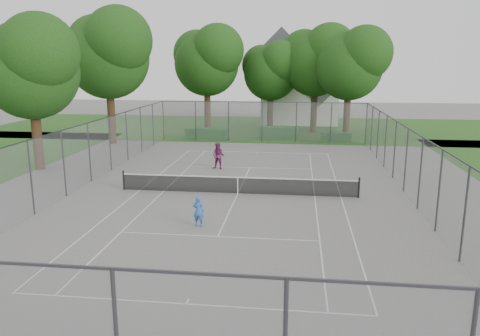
# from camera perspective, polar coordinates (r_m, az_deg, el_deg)

# --- Properties ---
(ground) EXTENTS (120.00, 120.00, 0.00)m
(ground) POSITION_cam_1_polar(r_m,az_deg,el_deg) (25.32, -0.28, -3.15)
(ground) COLOR slate
(ground) RESTS_ON ground
(grass_far) EXTENTS (60.00, 20.00, 0.00)m
(grass_far) POSITION_cam_1_polar(r_m,az_deg,el_deg) (50.71, 3.48, 4.93)
(grass_far) COLOR #214C15
(grass_far) RESTS_ON ground
(court_markings) EXTENTS (11.03, 23.83, 0.01)m
(court_markings) POSITION_cam_1_polar(r_m,az_deg,el_deg) (25.31, -0.28, -3.14)
(court_markings) COLOR silver
(court_markings) RESTS_ON ground
(tennis_net) EXTENTS (12.87, 0.10, 1.10)m
(tennis_net) POSITION_cam_1_polar(r_m,az_deg,el_deg) (25.18, -0.28, -2.03)
(tennis_net) COLOR black
(tennis_net) RESTS_ON ground
(perimeter_fence) EXTENTS (18.08, 34.08, 3.52)m
(perimeter_fence) POSITION_cam_1_polar(r_m,az_deg,el_deg) (24.88, -0.28, 0.86)
(perimeter_fence) COLOR #38383D
(perimeter_fence) RESTS_ON ground
(tree_far_left) EXTENTS (7.37, 6.73, 10.60)m
(tree_far_left) POSITION_cam_1_polar(r_m,az_deg,el_deg) (47.67, -3.98, 13.20)
(tree_far_left) COLOR #352213
(tree_far_left) RESTS_ON ground
(tree_far_midleft) EXTENTS (6.31, 5.76, 9.08)m
(tree_far_midleft) POSITION_cam_1_polar(r_m,az_deg,el_deg) (48.46, 3.86, 11.95)
(tree_far_midleft) COLOR #352213
(tree_far_midleft) RESTS_ON ground
(tree_far_midright) EXTENTS (7.38, 6.74, 10.62)m
(tree_far_midright) POSITION_cam_1_polar(r_m,az_deg,el_deg) (47.67, 9.33, 13.08)
(tree_far_midright) COLOR #352213
(tree_far_midright) RESTS_ON ground
(tree_far_right) EXTENTS (7.09, 6.47, 10.19)m
(tree_far_right) POSITION_cam_1_polar(r_m,az_deg,el_deg) (45.18, 13.33, 12.55)
(tree_far_right) COLOR #352213
(tree_far_right) RESTS_ON ground
(tree_side_back) EXTENTS (7.95, 7.26, 11.43)m
(tree_side_back) POSITION_cam_1_polar(r_m,az_deg,el_deg) (41.75, -15.77, 13.60)
(tree_side_back) COLOR #352213
(tree_side_back) RESTS_ON ground
(tree_side_front) EXTENTS (6.92, 6.31, 9.94)m
(tree_side_front) POSITION_cam_1_polar(r_m,az_deg,el_deg) (32.95, -24.15, 11.50)
(tree_side_front) COLOR #352213
(tree_side_front) RESTS_ON ground
(hedge_left) EXTENTS (3.92, 1.18, 0.98)m
(hedge_left) POSITION_cam_1_polar(r_m,az_deg,el_deg) (43.24, -4.05, 4.20)
(hedge_left) COLOR #184C1A
(hedge_left) RESTS_ON ground
(hedge_mid) EXTENTS (3.68, 1.05, 1.16)m
(hedge_mid) POSITION_cam_1_polar(r_m,az_deg,el_deg) (43.02, 4.88, 4.26)
(hedge_mid) COLOR #184C1A
(hedge_mid) RESTS_ON ground
(hedge_right) EXTENTS (2.62, 0.96, 0.79)m
(hedge_right) POSITION_cam_1_polar(r_m,az_deg,el_deg) (42.65, 11.62, 3.72)
(hedge_right) COLOR #184C1A
(hedge_right) RESTS_ON ground
(house) EXTENTS (8.52, 6.61, 10.61)m
(house) POSITION_cam_1_polar(r_m,az_deg,el_deg) (55.16, 7.30, 9.95)
(house) COLOR silver
(house) RESTS_ON ground
(girl_player) EXTENTS (0.54, 0.39, 1.37)m
(girl_player) POSITION_cam_1_polar(r_m,az_deg,el_deg) (20.32, -5.08, -5.24)
(girl_player) COLOR #3162B8
(girl_player) RESTS_ON ground
(woman_player) EXTENTS (0.98, 0.84, 1.76)m
(woman_player) POSITION_cam_1_polar(r_m,az_deg,el_deg) (30.94, -2.66, 1.48)
(woman_player) COLOR #6D2456
(woman_player) RESTS_ON ground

